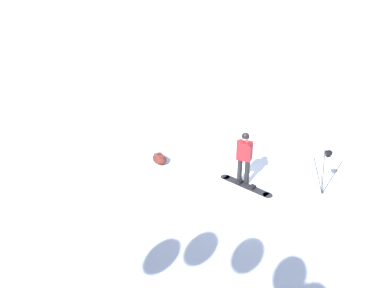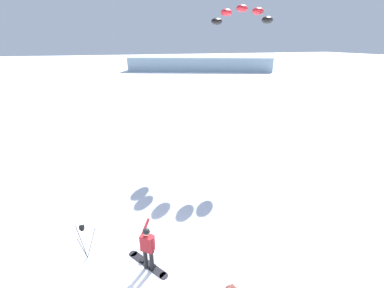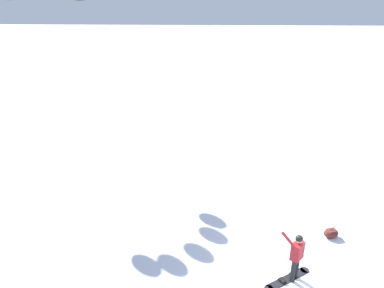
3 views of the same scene
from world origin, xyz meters
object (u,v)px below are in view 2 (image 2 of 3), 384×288
at_px(snowboarder, 148,245).
at_px(camera_tripod, 83,236).
at_px(snowboard, 148,264).
at_px(traction_kite, 242,15).

distance_m(snowboarder, camera_tripod, 2.22).
bearing_deg(snowboard, snowboarder, 10.17).
distance_m(snowboarder, snowboard, 0.96).
bearing_deg(traction_kite, snowboard, -38.86).
bearing_deg(snowboarder, traction_kite, 141.73).
xyz_separation_m(snowboarder, camera_tripod, (-1.08, -1.94, -0.01)).
xyz_separation_m(traction_kite, camera_tripod, (9.24, -10.07, -7.52)).
bearing_deg(snowboarder, snowboard, -169.83).
height_order(snowboarder, traction_kite, traction_kite).
bearing_deg(snowboard, camera_tripod, -115.27).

